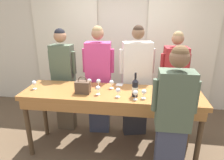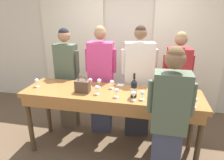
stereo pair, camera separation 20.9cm
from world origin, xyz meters
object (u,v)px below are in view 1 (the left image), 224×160
at_px(wine_glass_near_host, 144,92).
at_px(wine_glass_back_right, 98,88).
at_px(wine_bottle, 135,88).
at_px(wine_glass_back_mid, 34,83).
at_px(wine_glass_front_right, 89,81).
at_px(wine_glass_back_left, 98,81).
at_px(wine_glass_front_mid, 112,83).
at_px(guest_cream_sweater, 136,82).
at_px(handbag, 83,87).
at_px(guest_olive_jacket, 64,79).
at_px(guest_pink_top, 99,81).
at_px(host_pouring, 172,121).
at_px(wine_glass_center_right, 195,97).
at_px(wine_glass_center_left, 189,97).
at_px(tasting_bar, 111,99).
at_px(wine_glass_front_left, 118,91).
at_px(guest_striped_shirt, 173,86).
at_px(wine_glass_center_mid, 135,93).

bearing_deg(wine_glass_near_host, wine_glass_back_right, 175.82).
xyz_separation_m(wine_bottle, wine_glass_back_mid, (-1.45, 0.06, -0.03)).
xyz_separation_m(wine_glass_front_right, wine_glass_back_left, (0.14, 0.01, 0.00)).
relative_size(wine_glass_front_mid, guest_cream_sweater, 0.07).
distance_m(handbag, wine_glass_back_right, 0.22).
relative_size(guest_olive_jacket, guest_pink_top, 0.98).
relative_size(handbag, guest_cream_sweater, 0.13).
relative_size(wine_glass_back_left, guest_olive_jacket, 0.07).
distance_m(guest_olive_jacket, guest_cream_sweater, 1.24).
distance_m(wine_glass_back_left, wine_glass_back_mid, 0.93).
bearing_deg(host_pouring, wine_bottle, 134.08).
height_order(wine_glass_back_mid, guest_pink_top, guest_pink_top).
distance_m(wine_glass_center_right, guest_olive_jacket, 2.11).
bearing_deg(wine_glass_front_mid, wine_glass_back_right, -121.61).
bearing_deg(wine_glass_front_mid, wine_glass_center_right, -19.29).
bearing_deg(wine_glass_center_left, wine_glass_back_mid, 174.31).
bearing_deg(wine_glass_center_right, wine_glass_back_left, 162.56).
relative_size(wine_glass_back_mid, guest_cream_sweater, 0.07).
xyz_separation_m(tasting_bar, wine_glass_center_left, (0.98, -0.23, 0.19)).
bearing_deg(handbag, wine_glass_front_left, -7.93).
xyz_separation_m(wine_glass_back_right, guest_cream_sweater, (0.50, 0.65, -0.12)).
bearing_deg(guest_olive_jacket, guest_cream_sweater, 0.00).
xyz_separation_m(wine_glass_back_mid, guest_pink_top, (0.83, 0.57, -0.13)).
bearing_deg(guest_cream_sweater, wine_glass_center_right, -47.27).
relative_size(wine_glass_back_right, guest_pink_top, 0.07).
bearing_deg(wine_glass_back_mid, wine_glass_near_host, -4.51).
xyz_separation_m(wine_glass_front_left, guest_striped_shirt, (0.81, 0.69, -0.17)).
height_order(wine_glass_center_mid, host_pouring, host_pouring).
relative_size(wine_glass_center_right, wine_glass_back_left, 1.00).
bearing_deg(wine_glass_center_left, guest_striped_shirt, 94.30).
bearing_deg(wine_glass_back_left, wine_glass_center_right, -17.44).
height_order(wine_glass_front_right, wine_glass_near_host, same).
bearing_deg(wine_glass_back_mid, wine_glass_front_mid, 8.62).
height_order(handbag, guest_olive_jacket, guest_olive_jacket).
height_order(wine_glass_center_left, wine_glass_center_right, same).
height_order(wine_glass_front_right, wine_glass_back_left, same).
bearing_deg(guest_cream_sweater, wine_glass_front_left, -108.08).
distance_m(wine_glass_back_right, guest_olive_jacket, 0.99).
distance_m(wine_glass_front_left, guest_olive_jacket, 1.23).
bearing_deg(wine_bottle, guest_cream_sweater, 89.38).
xyz_separation_m(wine_glass_center_mid, wine_glass_back_mid, (-1.46, 0.17, 0.00)).
bearing_deg(guest_olive_jacket, wine_glass_front_right, -35.23).
distance_m(wine_glass_center_mid, guest_striped_shirt, 0.96).
xyz_separation_m(wine_glass_front_right, wine_glass_center_left, (1.33, -0.39, 0.00)).
bearing_deg(wine_glass_front_right, wine_glass_center_left, -16.47).
relative_size(handbag, guest_striped_shirt, 0.14).
xyz_separation_m(wine_glass_back_left, guest_pink_top, (-0.07, 0.38, -0.13)).
height_order(wine_glass_center_mid, guest_olive_jacket, guest_olive_jacket).
relative_size(tasting_bar, host_pouring, 1.43).
xyz_separation_m(wine_glass_front_mid, wine_glass_back_left, (-0.20, 0.02, 0.00)).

